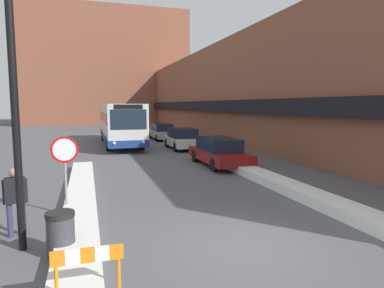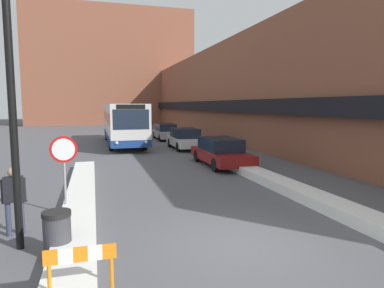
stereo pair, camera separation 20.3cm
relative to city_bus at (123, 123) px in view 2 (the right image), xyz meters
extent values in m
plane|color=#515156|center=(0.85, -20.93, -1.74)|extent=(160.00, 160.00, 0.00)
cube|color=brown|center=(10.85, 3.07, 2.52)|extent=(5.00, 60.00, 8.51)
cube|color=black|center=(8.10, 3.07, 1.31)|extent=(0.50, 60.00, 0.90)
cube|color=brown|center=(0.85, 30.85, 7.46)|extent=(26.00, 8.00, 18.40)
cube|color=silver|center=(-2.75, -18.40, -1.59)|extent=(0.90, 17.10, 0.30)
cube|color=silver|center=(4.45, -19.88, -1.56)|extent=(0.90, 19.40, 0.35)
cube|color=silver|center=(0.00, 0.01, 0.08)|extent=(2.57, 12.00, 2.78)
cube|color=navy|center=(0.00, 0.01, -1.06)|extent=(2.59, 12.02, 0.49)
cube|color=#192333|center=(0.00, 0.01, 0.47)|extent=(2.59, 11.04, 0.77)
cube|color=#192333|center=(0.00, -6.01, 0.50)|extent=(2.26, 0.03, 1.25)
cube|color=black|center=(0.00, -6.01, 1.29)|extent=(1.80, 0.03, 0.28)
sphere|color=#F2EAC6|center=(-0.92, -6.02, -0.96)|extent=(0.20, 0.20, 0.20)
sphere|color=#F2EAC6|center=(0.92, -6.02, -0.96)|extent=(0.20, 0.20, 0.20)
cylinder|color=black|center=(-1.16, -3.72, -1.23)|extent=(0.28, 1.01, 1.01)
cylinder|color=black|center=(1.16, -3.72, -1.23)|extent=(0.28, 1.01, 1.01)
cylinder|color=black|center=(-1.16, 3.73, -1.23)|extent=(0.28, 1.01, 1.01)
cylinder|color=black|center=(1.16, 3.73, -1.23)|extent=(0.28, 1.01, 1.01)
cube|color=maroon|center=(4.05, -11.23, -1.21)|extent=(1.89, 4.80, 0.52)
cube|color=#192333|center=(4.05, -11.11, -0.63)|extent=(1.66, 2.64, 0.64)
cylinder|color=black|center=(4.91, -12.71, -1.41)|extent=(0.20, 0.66, 0.66)
cylinder|color=black|center=(3.18, -12.71, -1.41)|extent=(0.20, 0.66, 0.66)
cylinder|color=black|center=(4.91, -9.74, -1.41)|extent=(0.20, 0.66, 0.66)
cylinder|color=black|center=(3.18, -9.74, -1.41)|extent=(0.20, 0.66, 0.66)
cube|color=silver|center=(4.05, -4.11, -1.20)|extent=(1.90, 4.39, 0.55)
cube|color=#192333|center=(4.05, -4.00, -0.60)|extent=(1.67, 2.41, 0.66)
cylinder|color=black|center=(4.92, -5.47, -1.42)|extent=(0.20, 0.64, 0.64)
cylinder|color=black|center=(3.18, -5.47, -1.42)|extent=(0.20, 0.64, 0.64)
cylinder|color=black|center=(4.92, -2.75, -1.42)|extent=(0.20, 0.64, 0.64)
cylinder|color=black|center=(3.18, -2.75, -1.42)|extent=(0.20, 0.64, 0.64)
cube|color=#B7B7BC|center=(4.05, 2.92, -1.22)|extent=(1.76, 4.86, 0.55)
cube|color=#192333|center=(4.05, 3.04, -0.62)|extent=(1.54, 2.67, 0.65)
cylinder|color=black|center=(4.84, 1.41, -1.43)|extent=(0.20, 0.61, 0.61)
cylinder|color=black|center=(3.25, 1.41, -1.43)|extent=(0.20, 0.61, 0.61)
cylinder|color=black|center=(4.84, 4.42, -1.43)|extent=(0.20, 0.61, 0.61)
cylinder|color=black|center=(3.25, 4.42, -1.43)|extent=(0.20, 0.61, 0.61)
cylinder|color=gray|center=(-3.12, -17.43, -0.60)|extent=(0.07, 0.07, 2.27)
cylinder|color=red|center=(-3.12, -17.45, 0.15)|extent=(0.76, 0.03, 0.76)
cylinder|color=white|center=(-3.12, -17.47, 0.15)|extent=(0.62, 0.01, 0.62)
cylinder|color=black|center=(-3.91, -19.71, 1.60)|extent=(0.16, 0.16, 6.68)
cylinder|color=#333851|center=(-4.32, -18.83, -1.32)|extent=(0.12, 0.12, 0.82)
cylinder|color=#333851|center=(-4.03, -18.79, -1.32)|extent=(0.12, 0.12, 0.82)
cube|color=black|center=(-4.18, -18.81, -0.60)|extent=(0.47, 0.27, 0.62)
sphere|color=#9E7556|center=(-4.18, -18.81, -0.18)|extent=(0.23, 0.23, 0.23)
cylinder|color=black|center=(-4.40, -18.84, -0.64)|extent=(0.10, 0.10, 0.58)
cylinder|color=black|center=(-3.96, -18.78, -0.64)|extent=(0.10, 0.10, 0.58)
cylinder|color=#38383D|center=(-3.08, -20.31, -1.31)|extent=(0.56, 0.56, 0.85)
cylinder|color=black|center=(-3.08, -20.31, -0.84)|extent=(0.59, 0.59, 0.10)
cylinder|color=orange|center=(-3.01, -22.30, -1.39)|extent=(0.06, 0.06, 0.70)
cylinder|color=orange|center=(-2.07, -22.30, -1.39)|extent=(0.06, 0.06, 0.70)
cube|color=orange|center=(-2.98, -22.30, -0.92)|extent=(0.22, 0.04, 0.24)
cube|color=white|center=(-2.76, -22.30, -0.92)|extent=(0.22, 0.04, 0.24)
cube|color=orange|center=(-2.54, -22.30, -0.92)|extent=(0.22, 0.04, 0.24)
cube|color=white|center=(-2.32, -22.30, -0.92)|extent=(0.22, 0.04, 0.24)
cube|color=orange|center=(-2.10, -22.30, -0.92)|extent=(0.22, 0.04, 0.24)
camera|label=1|loc=(-2.48, -27.63, 1.41)|focal=32.00mm
camera|label=2|loc=(-2.28, -27.69, 1.41)|focal=32.00mm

